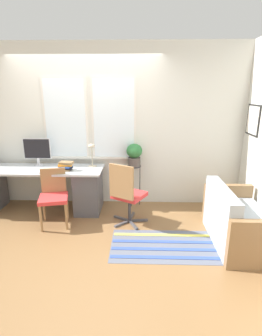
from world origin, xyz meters
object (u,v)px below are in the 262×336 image
at_px(plant_stand, 134,172).
at_px(couch_loveseat, 237,223).
at_px(office_chair_swivel, 127,193).
at_px(potted_plant, 134,154).
at_px(monitor, 37,150).
at_px(keyboard, 31,171).
at_px(desk_lamp, 92,151).
at_px(mouse, 48,171).
at_px(book_stack, 66,166).
at_px(desk_chair_wooden, 54,195).

bearing_deg(plant_stand, couch_loveseat, -39.64).
height_order(office_chair_swivel, potted_plant, potted_plant).
bearing_deg(plant_stand, monitor, -177.97).
bearing_deg(potted_plant, keyboard, -164.12).
xyz_separation_m(desk_lamp, potted_plant, (0.70, 0.11, -0.07)).
relative_size(mouse, office_chair_swivel, 0.06).
bearing_deg(couch_loveseat, potted_plant, 50.36).
height_order(keyboard, plant_stand, keyboard).
relative_size(book_stack, plant_stand, 0.33).
height_order(book_stack, potted_plant, potted_plant).
relative_size(monitor, potted_plant, 1.22).
xyz_separation_m(mouse, potted_plant, (1.34, 0.44, 0.18)).
distance_m(book_stack, plant_stand, 1.15).
distance_m(desk_lamp, book_stack, 0.49).
bearing_deg(desk_lamp, monitor, 176.57).
bearing_deg(couch_loveseat, monitor, 70.11).
distance_m(book_stack, couch_loveseat, 2.64).
distance_m(office_chair_swivel, couch_loveseat, 1.56).
height_order(desk_chair_wooden, plant_stand, desk_chair_wooden).
xyz_separation_m(office_chair_swivel, plant_stand, (0.10, 0.71, 0.11)).
distance_m(monitor, desk_chair_wooden, 0.95).
relative_size(keyboard, mouse, 6.14).
height_order(plant_stand, potted_plant, potted_plant).
distance_m(mouse, plant_stand, 1.41).
relative_size(mouse, couch_loveseat, 0.05).
distance_m(monitor, plant_stand, 1.67).
relative_size(desk_lamp, couch_loveseat, 0.32).
height_order(mouse, book_stack, book_stack).
bearing_deg(potted_plant, book_stack, -162.16).
height_order(monitor, mouse, monitor).
relative_size(desk_lamp, desk_chair_wooden, 0.47).
height_order(mouse, potted_plant, potted_plant).
relative_size(desk_lamp, plant_stand, 0.54).
bearing_deg(plant_stand, keyboard, -164.12).
distance_m(keyboard, couch_loveseat, 3.09).
bearing_deg(keyboard, monitor, 94.96).
xyz_separation_m(monitor, mouse, (0.29, -0.38, -0.24)).
bearing_deg(potted_plant, mouse, -161.89).
bearing_deg(keyboard, couch_loveseat, -13.13).
distance_m(monitor, mouse, 0.53).
relative_size(book_stack, potted_plant, 0.64).
relative_size(office_chair_swivel, couch_loveseat, 0.79).
distance_m(couch_loveseat, plant_stand, 1.83).
distance_m(desk_lamp, potted_plant, 0.71).
bearing_deg(potted_plant, couch_loveseat, -39.64).
bearing_deg(book_stack, keyboard, -168.35).
height_order(monitor, desk_chair_wooden, monitor).
bearing_deg(office_chair_swivel, plant_stand, -68.14).
height_order(desk_chair_wooden, office_chair_swivel, office_chair_swivel).
relative_size(keyboard, desk_chair_wooden, 0.46).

